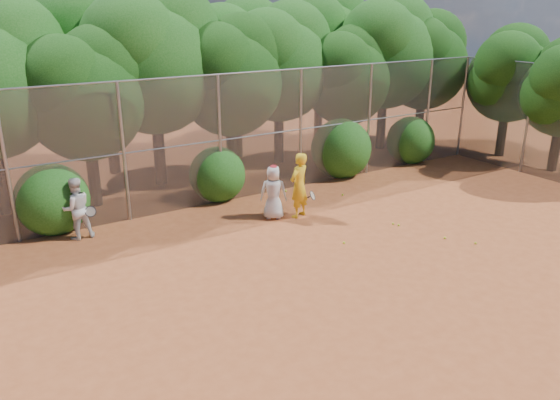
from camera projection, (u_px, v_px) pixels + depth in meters
ground at (370, 265)px, 13.21m from camera, size 80.00×80.00×0.00m
fence_back at (245, 135)px, 17.25m from camera, size 20.05×0.09×4.03m
fence_side at (528, 118)px, 19.90m from camera, size 0.09×6.09×4.03m
tree_2 at (85, 90)px, 16.05m from camera, size 3.99×3.47×5.47m
tree_3 at (153, 55)px, 17.83m from camera, size 4.89×4.26×6.70m
tree_4 at (230, 72)px, 18.80m from camera, size 4.19×3.64×5.73m
tree_5 at (280, 58)px, 20.59m from camera, size 4.51×3.92×6.17m
tree_6 at (347, 72)px, 21.23m from camera, size 3.86×3.36×5.29m
tree_7 at (386, 47)px, 22.69m from camera, size 4.77×4.14×6.53m
tree_8 at (425, 57)px, 23.60m from camera, size 4.25×3.70×5.82m
tree_10 at (104, 45)px, 19.01m from camera, size 5.15×4.48×7.06m
tree_11 at (236, 53)px, 21.34m from camera, size 4.64×4.03×6.35m
tree_12 at (321, 40)px, 23.95m from camera, size 5.02×4.37×6.88m
tree_13 at (511, 71)px, 21.77m from camera, size 3.86×3.36×5.29m
bush_0 at (52, 196)px, 14.92m from camera, size 2.00×2.00×2.00m
bush_1 at (217, 172)px, 17.44m from camera, size 1.80×1.80×1.80m
bush_2 at (341, 146)px, 19.86m from camera, size 2.20×2.20×2.20m
bush_3 at (411, 138)px, 21.66m from camera, size 1.90×1.90×1.90m
player_yellow at (299, 185)px, 15.92m from camera, size 0.93×0.70×1.94m
player_teen at (273, 192)px, 15.85m from camera, size 0.93×0.85×1.63m
player_white at (76, 208)px, 14.46m from camera, size 0.90×0.77×1.70m
ball_0 at (393, 224)px, 15.60m from camera, size 0.07×0.07×0.07m
ball_1 at (399, 225)px, 15.51m from camera, size 0.07×0.07×0.07m
ball_2 at (476, 243)px, 14.33m from camera, size 0.07×0.07×0.07m
ball_3 at (445, 238)px, 14.66m from camera, size 0.07×0.07×0.07m
ball_4 at (344, 243)px, 14.35m from camera, size 0.07×0.07×0.07m
ball_5 at (343, 195)px, 17.99m from camera, size 0.07×0.07×0.07m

